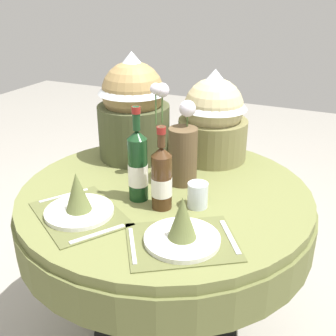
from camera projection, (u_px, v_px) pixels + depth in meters
name	position (u px, v px, depth m)	size (l,w,h in m)	color
ground	(165.00, 331.00, 1.93)	(8.00, 8.00, 0.00)	#9E998E
dining_table	(165.00, 219.00, 1.68)	(1.16, 1.16, 0.74)	olive
place_setting_left	(78.00, 203.00, 1.43)	(0.43, 0.40, 0.16)	brown
place_setting_right	(182.00, 230.00, 1.28)	(0.43, 0.40, 0.16)	brown
flower_vase	(182.00, 146.00, 1.63)	(0.20, 0.13, 0.39)	brown
wine_bottle_left	(162.00, 178.00, 1.45)	(0.07, 0.07, 0.31)	#422814
wine_bottle_right	(138.00, 165.00, 1.50)	(0.07, 0.07, 0.36)	#143819
tumbler_near_right	(198.00, 195.00, 1.49)	(0.07, 0.07, 0.09)	silver
gift_tub_back_left	(133.00, 103.00, 1.84)	(0.32, 0.32, 0.48)	#474C2D
gift_tub_back_centre	(213.00, 114.00, 1.83)	(0.31, 0.31, 0.41)	olive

